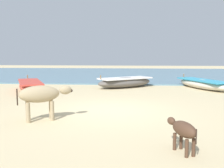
{
  "coord_description": "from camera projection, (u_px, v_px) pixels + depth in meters",
  "views": [
    {
      "loc": [
        0.82,
        -7.98,
        1.78
      ],
      "look_at": [
        -0.12,
        2.48,
        0.6
      ],
      "focal_mm": 39.57,
      "sensor_mm": 36.0,
      "label": 1
    }
  ],
  "objects": [
    {
      "name": "cow_adult_dun",
      "position": [
        41.0,
        95.0,
        6.81
      ],
      "size": [
        1.44,
        0.95,
        0.98
      ],
      "rotation": [
        0.0,
        0.0,
        0.47
      ],
      "color": "tan",
      "rests_on": "ground"
    },
    {
      "name": "calf_near_dark",
      "position": [
        183.0,
        130.0,
        4.55
      ],
      "size": [
        0.53,
        0.88,
        0.59
      ],
      "rotation": [
        0.0,
        0.0,
        1.99
      ],
      "color": "#4C3323",
      "rests_on": "ground"
    },
    {
      "name": "sea_water",
      "position": [
        126.0,
        73.0,
        25.22
      ],
      "size": [
        60.0,
        20.0,
        0.08
      ],
      "primitive_type": "cube",
      "color": "slate",
      "rests_on": "ground"
    },
    {
      "name": "fishing_boat_4",
      "position": [
        30.0,
        86.0,
        12.68
      ],
      "size": [
        2.7,
        3.86,
        0.72
      ],
      "rotation": [
        0.0,
        0.0,
        2.05
      ],
      "color": "#B74733",
      "rests_on": "ground"
    },
    {
      "name": "fishing_boat_0",
      "position": [
        125.0,
        82.0,
        14.13
      ],
      "size": [
        3.52,
        3.05,
        0.78
      ],
      "rotation": [
        0.0,
        0.0,
        3.78
      ],
      "color": "#5B5651",
      "rests_on": "ground"
    },
    {
      "name": "ground",
      "position": [
        109.0,
        110.0,
        8.17
      ],
      "size": [
        80.0,
        80.0,
        0.0
      ],
      "primitive_type": "plane",
      "color": "#CCB789"
    },
    {
      "name": "fishing_boat_3",
      "position": [
        202.0,
        84.0,
        13.6
      ],
      "size": [
        2.46,
        4.05,
        0.71
      ],
      "rotation": [
        0.0,
        0.0,
        1.96
      ],
      "color": "beige",
      "rests_on": "ground"
    }
  ]
}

